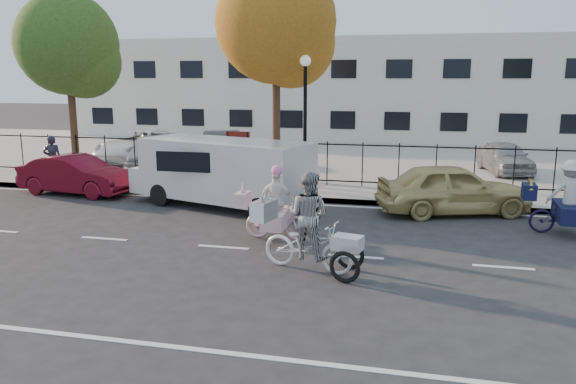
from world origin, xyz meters
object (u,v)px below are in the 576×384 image
(lamppost, at_px, (305,98))
(bull_bike, at_px, (568,205))
(lot_car_b, at_px, (140,145))
(pedestrian, at_px, (53,159))
(lot_car_a, at_px, (152,151))
(white_van, at_px, (222,171))
(zebra_trike, at_px, (308,233))
(unicorn_bike, at_px, (276,212))
(lot_car_c, at_px, (221,147))
(gold_sedan, at_px, (453,189))
(lot_car_d, at_px, (505,157))
(red_sedan, at_px, (77,175))

(lamppost, xyz_separation_m, bull_bike, (7.31, -3.86, -2.38))
(bull_bike, relative_size, lot_car_b, 0.41)
(pedestrian, distance_m, lot_car_a, 4.54)
(white_van, bearing_deg, zebra_trike, -35.72)
(unicorn_bike, xyz_separation_m, bull_bike, (6.81, 2.02, 0.08))
(lot_car_c, bearing_deg, gold_sedan, -48.36)
(lot_car_d, bearing_deg, pedestrian, -170.48)
(lamppost, xyz_separation_m, lot_car_d, (6.98, 4.42, -2.36))
(lot_car_d, bearing_deg, unicorn_bike, -132.76)
(red_sedan, relative_size, lot_car_b, 0.80)
(white_van, distance_m, lot_car_c, 7.61)
(lamppost, relative_size, pedestrian, 2.62)
(lot_car_b, bearing_deg, lot_car_d, 5.62)
(lot_car_b, bearing_deg, lot_car_c, 3.26)
(lamppost, xyz_separation_m, lot_car_c, (-4.49, 4.14, -2.28))
(red_sedan, relative_size, lot_car_a, 0.94)
(lot_car_c, bearing_deg, lot_car_a, -167.32)
(lamppost, height_order, pedestrian, lamppost)
(lot_car_a, bearing_deg, bull_bike, -41.43)
(unicorn_bike, relative_size, lot_car_b, 0.37)
(pedestrian, bearing_deg, red_sedan, 121.05)
(red_sedan, xyz_separation_m, lot_car_b, (-1.15, 6.56, 0.18))
(zebra_trike, bearing_deg, bull_bike, -41.34)
(pedestrian, height_order, lot_car_d, pedestrian)
(zebra_trike, relative_size, bull_bike, 1.18)
(red_sedan, bearing_deg, zebra_trike, -115.17)
(pedestrian, bearing_deg, zebra_trike, 121.08)
(pedestrian, bearing_deg, lot_car_c, -154.60)
(unicorn_bike, height_order, gold_sedan, unicorn_bike)
(lot_car_a, relative_size, lot_car_c, 0.99)
(white_van, distance_m, lot_car_a, 7.86)
(zebra_trike, distance_m, red_sedan, 10.41)
(zebra_trike, xyz_separation_m, lot_car_a, (-8.71, 10.71, -0.02))
(unicorn_bike, height_order, pedestrian, pedestrian)
(unicorn_bike, distance_m, lot_car_c, 11.20)
(white_van, relative_size, gold_sedan, 1.43)
(bull_bike, height_order, white_van, white_van)
(bull_bike, distance_m, lot_car_b, 17.61)
(red_sedan, bearing_deg, bull_bike, -89.31)
(unicorn_bike, height_order, bull_bike, bull_bike)
(red_sedan, bearing_deg, gold_sedan, -83.14)
(white_van, height_order, lot_car_b, white_van)
(white_van, height_order, red_sedan, white_van)
(lot_car_a, relative_size, lot_car_d, 1.17)
(gold_sedan, bearing_deg, lot_car_c, 36.64)
(unicorn_bike, height_order, lot_car_d, unicorn_bike)
(zebra_trike, xyz_separation_m, lot_car_b, (-9.98, 12.08, 0.05))
(lamppost, distance_m, white_van, 4.07)
(bull_bike, bearing_deg, pedestrian, 83.64)
(red_sedan, bearing_deg, pedestrian, 64.80)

